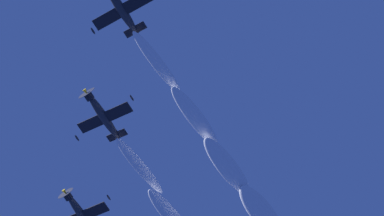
{
  "coord_description": "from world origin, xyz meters",
  "views": [
    {
      "loc": [
        19.27,
        17.55,
        1.63
      ],
      "look_at": [
        -14.97,
        4.83,
        87.98
      ],
      "focal_mm": 81.03,
      "sensor_mm": 36.0,
      "label": 1
    }
  ],
  "objects": [
    {
      "name": "airplane_lead",
      "position": [
        -1.99,
        1.61,
        88.86
      ],
      "size": [
        6.84,
        7.41,
        3.06
      ],
      "color": "#232328"
    },
    {
      "name": "airplane_left_wingman",
      "position": [
        -12.6,
        -4.82,
        88.78
      ],
      "size": [
        6.83,
        7.23,
        3.34
      ],
      "color": "#232328"
    },
    {
      "name": "airplane_right_wingman",
      "position": [
        -23.69,
        -12.33,
        89.9
      ],
      "size": [
        6.84,
        7.39,
        3.13
      ],
      "color": "#232328"
    }
  ]
}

